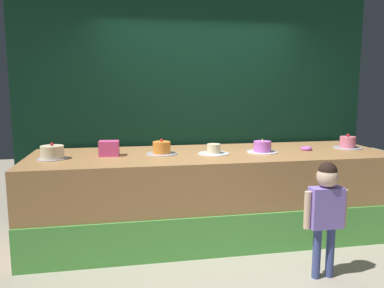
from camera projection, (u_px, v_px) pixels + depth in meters
name	position (u px, v px, depth m)	size (l,w,h in m)	color
ground_plane	(226.00, 256.00, 3.73)	(12.00, 12.00, 0.00)	#ADA38E
stage_platform	(212.00, 194.00, 4.27)	(3.95, 1.29, 0.93)	#B27F4C
curtain_backdrop	(198.00, 99.00, 4.84)	(4.50, 0.08, 3.02)	black
child_figure	(326.00, 204.00, 3.22)	(0.40, 0.18, 1.03)	#3F4C8C
pink_box	(109.00, 148.00, 4.00)	(0.21, 0.15, 0.16)	#EC4C96
donut	(306.00, 148.00, 4.38)	(0.13, 0.13, 0.04)	#CC66D8
cake_far_left	(52.00, 153.00, 3.82)	(0.30, 0.30, 0.17)	silver
cake_left	(162.00, 149.00, 4.11)	(0.34, 0.34, 0.17)	silver
cake_center	(214.00, 150.00, 4.12)	(0.34, 0.34, 0.11)	white
cake_right	(262.00, 148.00, 4.22)	(0.35, 0.35, 0.16)	white
cake_far_right	(348.00, 143.00, 4.53)	(0.34, 0.34, 0.18)	silver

